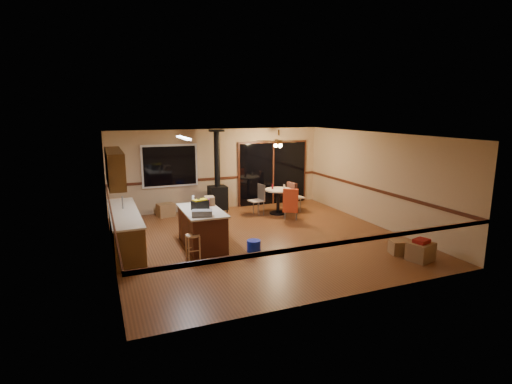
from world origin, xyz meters
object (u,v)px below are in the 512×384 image
bar_stool (193,247)px  chair_right (293,194)px  box_under_window (166,210)px  box_corner_b (399,247)px  dining_table (278,197)px  chair_near (291,201)px  toolbox_grey (202,213)px  box_corner_a (421,252)px  chair_left (259,196)px  kitchen_island (202,228)px  toolbox_black (200,205)px  wood_stove (218,189)px  blue_bucket (254,246)px

bar_stool → chair_right: (3.89, 2.87, 0.32)m
box_under_window → box_corner_b: (4.33, -5.26, -0.04)m
dining_table → chair_near: bearing=-89.9°
chair_near → box_under_window: size_ratio=1.42×
bar_stool → chair_near: bearing=30.5°
toolbox_grey → box_corner_a: toolbox_grey is taller
dining_table → chair_left: bearing=169.0°
kitchen_island → box_under_window: kitchen_island is taller
chair_left → dining_table: bearing=-11.0°
chair_near → box_corner_b: 3.59m
toolbox_black → chair_right: (3.52, 2.11, -0.41)m
toolbox_black → bar_stool: bearing=-116.1°
chair_near → box_corner_b: (1.01, -3.41, -0.44)m
wood_stove → box_under_window: size_ratio=5.11×
chair_near → dining_table: bearing=90.1°
chair_near → toolbox_black: bearing=-157.8°
kitchen_island → dining_table: kitchen_island is taller
chair_left → toolbox_grey: bearing=-131.8°
toolbox_black → chair_left: size_ratio=0.75×
kitchen_island → chair_right: size_ratio=2.40×
box_corner_a → chair_right: bearing=97.7°
bar_stool → toolbox_grey: bearing=30.1°
box_corner_a → blue_bucket: bearing=149.3°
box_corner_b → box_corner_a: bearing=-73.0°
toolbox_black → box_corner_a: (4.16, -2.68, -0.81)m
wood_stove → toolbox_grey: wood_stove is taller
wood_stove → toolbox_grey: size_ratio=5.75×
blue_bucket → box_corner_a: (3.13, -1.86, 0.07)m
toolbox_grey → box_corner_b: bearing=-20.9°
dining_table → box_under_window: bearing=163.4°
wood_stove → bar_stool: size_ratio=4.51×
dining_table → box_under_window: (-3.31, 0.99, -0.33)m
toolbox_black → blue_bucket: size_ratio=1.23×
bar_stool → wood_stove: bearing=65.9°
wood_stove → box_corner_b: bearing=-62.7°
wood_stove → chair_left: (1.08, -0.82, -0.14)m
kitchen_island → toolbox_grey: toolbox_grey is taller
toolbox_grey → blue_bucket: 1.43m
kitchen_island → box_corner_b: bearing=-28.4°
blue_bucket → bar_stool: bearing=177.9°
blue_bucket → box_under_window: 4.11m
blue_bucket → chair_near: bearing=46.0°
toolbox_grey → kitchen_island: bearing=77.2°
kitchen_island → chair_left: size_ratio=3.26×
wood_stove → chair_near: wood_stove is taller
chair_near → bar_stool: bearing=-149.5°
kitchen_island → chair_right: (3.49, 2.14, 0.14)m
chair_left → chair_near: 1.14m
wood_stove → chair_right: size_ratio=3.60×
wood_stove → box_under_window: (-1.64, 0.05, -0.53)m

